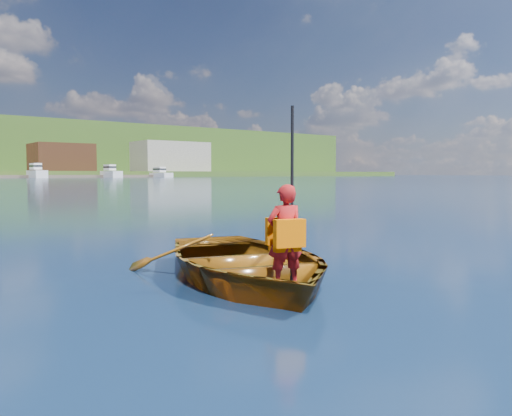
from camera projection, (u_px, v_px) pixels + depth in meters
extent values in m
plane|color=#0E2846|center=(185.00, 278.00, 6.36)|extent=(600.00, 600.00, 0.00)
imported|color=brown|center=(245.00, 262.00, 6.22)|extent=(3.57, 4.28, 0.76)
imported|color=#A51517|center=(285.00, 236.00, 5.40)|extent=(0.47, 0.37, 1.12)
cube|color=#E56800|center=(290.00, 233.00, 5.29)|extent=(0.35, 0.19, 0.30)
cube|color=#E56800|center=(281.00, 231.00, 5.51)|extent=(0.35, 0.17, 0.30)
cube|color=#E56800|center=(285.00, 249.00, 5.41)|extent=(0.35, 0.30, 0.05)
cylinder|color=black|center=(292.00, 195.00, 5.57)|extent=(0.04, 0.04, 1.98)
cube|color=brown|center=(61.00, 158.00, 164.38)|extent=(18.00, 16.00, 9.00)
cube|color=gray|center=(171.00, 157.00, 188.32)|extent=(26.00, 16.00, 11.00)
cube|color=white|center=(37.00, 175.00, 139.46)|extent=(3.15, 11.25, 2.35)
cube|color=white|center=(36.00, 166.00, 140.19)|extent=(2.20, 5.06, 1.80)
cube|color=black|center=(36.00, 166.00, 140.18)|extent=(2.27, 5.29, 0.50)
cube|color=white|center=(111.00, 175.00, 152.30)|extent=(3.06, 10.93, 2.20)
cube|color=white|center=(110.00, 167.00, 153.02)|extent=(2.14, 4.92, 1.80)
cube|color=black|center=(110.00, 167.00, 153.01)|extent=(2.20, 5.14, 0.50)
cube|color=white|center=(161.00, 175.00, 162.33)|extent=(3.14, 11.22, 1.64)
cube|color=white|center=(159.00, 170.00, 163.10)|extent=(2.20, 5.05, 1.80)
cube|color=black|center=(159.00, 169.00, 163.09)|extent=(2.26, 5.27, 0.50)
cylinder|color=#382314|center=(36.00, 144.00, 233.43)|extent=(0.80, 0.80, 4.08)
sphere|color=#315822|center=(36.00, 133.00, 233.05)|extent=(7.61, 7.61, 7.61)
cylinder|color=#382314|center=(242.00, 159.00, 272.89)|extent=(0.80, 0.80, 3.55)
sphere|color=#315822|center=(242.00, 150.00, 272.56)|extent=(6.63, 6.63, 6.63)
cylinder|color=#382314|center=(127.00, 158.00, 229.54)|extent=(0.80, 0.80, 2.82)
sphere|color=#315822|center=(127.00, 150.00, 229.28)|extent=(5.26, 5.26, 5.26)
cylinder|color=#382314|center=(164.00, 146.00, 288.33)|extent=(0.80, 0.80, 2.44)
sphere|color=#315822|center=(164.00, 141.00, 288.11)|extent=(4.56, 4.56, 4.56)
cylinder|color=#382314|center=(246.00, 159.00, 274.35)|extent=(0.80, 0.80, 3.30)
sphere|color=#315822|center=(246.00, 151.00, 274.04)|extent=(6.16, 6.16, 6.16)
cylinder|color=#382314|center=(18.00, 159.00, 193.32)|extent=(0.80, 0.80, 3.30)
sphere|color=#315822|center=(17.00, 148.00, 193.01)|extent=(6.15, 6.15, 6.15)
cylinder|color=#382314|center=(13.00, 137.00, 250.80)|extent=(0.80, 0.80, 2.93)
sphere|color=#315822|center=(12.00, 129.00, 250.53)|extent=(5.46, 5.46, 5.46)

